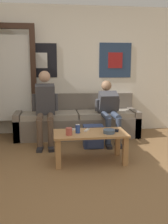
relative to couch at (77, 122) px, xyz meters
name	(u,v)px	position (x,y,z in m)	size (l,w,h in m)	color
ground_plane	(101,191)	(0.03, -2.28, -0.28)	(18.00, 18.00, 0.00)	brown
wall_back	(77,71)	(0.04, 0.36, 0.99)	(10.00, 0.07, 2.55)	silver
door_frame	(10,75)	(-1.28, 0.15, 0.92)	(1.00, 0.10, 2.15)	#382319
couch	(77,122)	(0.00, 0.00, 0.00)	(2.38, 0.73, 0.81)	#70665B
coffee_table	(90,138)	(0.05, -1.40, 0.07)	(1.04, 0.53, 0.44)	#B27F4C
person_seated_adult	(45,105)	(-0.61, -0.38, 0.41)	(0.47, 0.85, 1.29)	brown
person_seated_teen	(109,108)	(0.56, -0.37, 0.32)	(0.47, 0.91, 1.10)	#384256
backpack	(93,137)	(0.20, -0.77, -0.10)	(0.34, 0.26, 0.38)	navy
ceramic_bowl	(109,131)	(0.31, -1.48, 0.19)	(0.17, 0.17, 0.06)	#475B75
pillar_candle	(69,131)	(-0.26, -1.49, 0.21)	(0.09, 0.09, 0.11)	#B24C42
drink_can_blue	(78,129)	(-0.13, -1.41, 0.22)	(0.07, 0.07, 0.12)	#28479E
game_controller_near_left	(87,130)	(0.02, -1.29, 0.17)	(0.10, 0.14, 0.03)	white
game_controller_near_right	(74,129)	(-0.17, -1.24, 0.17)	(0.15, 0.09, 0.03)	white
cell_phone	(116,131)	(0.44, -1.37, 0.16)	(0.11, 0.15, 0.01)	black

